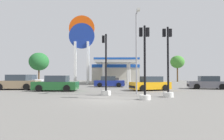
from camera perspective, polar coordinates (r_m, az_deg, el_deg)
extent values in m
plane|color=slate|center=(12.10, -0.91, -9.02)|extent=(90.00, 90.00, 0.00)
cube|color=beige|center=(37.97, 1.27, -1.18)|extent=(9.20, 5.10, 3.69)
cube|color=#194CB2|center=(35.42, 1.35, 1.27)|extent=(9.20, 0.12, 0.60)
cube|color=white|center=(31.85, 1.48, 2.48)|extent=(7.01, 6.71, 0.35)
cube|color=#194CB2|center=(31.87, 1.48, 3.06)|extent=(7.11, 6.81, 0.30)
cylinder|color=silver|center=(29.95, -2.46, -1.10)|extent=(0.32, 0.32, 3.65)
cylinder|color=silver|center=(30.05, 5.58, -1.09)|extent=(0.32, 0.32, 3.65)
cylinder|color=silver|center=(33.63, -2.17, -1.15)|extent=(0.32, 0.32, 3.65)
cylinder|color=silver|center=(33.72, 4.99, -1.15)|extent=(0.32, 0.32, 3.65)
cube|color=#4C4C51|center=(31.78, 1.49, -3.43)|extent=(0.90, 0.60, 1.10)
cube|color=white|center=(33.50, -11.06, 2.21)|extent=(0.40, 0.56, 7.55)
cube|color=white|center=(33.13, -7.22, 2.24)|extent=(0.40, 0.56, 7.55)
cylinder|color=navy|center=(33.96, -9.11, 10.34)|extent=(4.57, 0.22, 4.57)
cylinder|color=#EA4C0C|center=(34.29, -9.10, 12.58)|extent=(4.57, 0.22, 4.57)
cube|color=white|center=(34.16, -9.09, 11.45)|extent=(4.21, 0.08, 0.82)
cylinder|color=black|center=(22.59, -31.16, -4.46)|extent=(0.69, 0.25, 0.69)
cylinder|color=black|center=(24.21, -28.98, -4.29)|extent=(0.69, 0.25, 0.69)
cylinder|color=black|center=(21.34, -24.62, -4.73)|extent=(0.69, 0.25, 0.69)
cylinder|color=black|center=(23.05, -22.80, -4.51)|extent=(0.69, 0.25, 0.69)
cube|color=#8C7556|center=(22.75, -26.93, -3.94)|extent=(4.55, 2.01, 0.81)
cube|color=#2D3842|center=(22.66, -26.54, -2.16)|extent=(2.19, 1.73, 0.69)
cylinder|color=black|center=(18.19, 9.60, -5.54)|extent=(0.65, 0.38, 0.61)
cylinder|color=black|center=(19.68, 7.48, -5.25)|extent=(0.65, 0.38, 0.61)
cylinder|color=black|center=(19.41, 16.22, -5.25)|extent=(0.65, 0.38, 0.61)
cylinder|color=black|center=(20.81, 13.76, -5.02)|extent=(0.65, 0.38, 0.61)
cube|color=orange|center=(19.48, 11.82, -4.68)|extent=(4.32, 2.76, 0.72)
cube|color=#2D3842|center=(19.52, 12.18, -2.82)|extent=(2.26, 1.98, 0.61)
cube|color=black|center=(18.63, 6.48, -5.17)|extent=(0.57, 1.56, 0.23)
cylinder|color=black|center=(25.60, 2.26, -4.42)|extent=(0.61, 0.23, 0.60)
cylinder|color=black|center=(23.97, 2.28, -4.61)|extent=(0.61, 0.23, 0.60)
cylinder|color=black|center=(25.70, -3.25, -4.41)|extent=(0.61, 0.23, 0.60)
cylinder|color=black|center=(24.09, -3.60, -4.60)|extent=(0.61, 0.23, 0.60)
cube|color=navy|center=(24.80, -0.58, -4.06)|extent=(4.02, 1.78, 0.72)
cube|color=#2D3842|center=(24.79, -0.91, -2.62)|extent=(1.93, 1.53, 0.60)
cube|color=black|center=(24.79, 3.93, -4.29)|extent=(0.16, 1.58, 0.23)
cylinder|color=black|center=(28.56, -28.41, -3.85)|extent=(0.73, 0.40, 0.70)
cylinder|color=black|center=(29.97, -25.99, -3.76)|extent=(0.73, 0.40, 0.70)
cylinder|color=black|center=(26.73, -23.93, -4.07)|extent=(0.73, 0.40, 0.70)
cylinder|color=black|center=(28.23, -21.58, -3.96)|extent=(0.73, 0.40, 0.70)
cube|color=#B2B2BA|center=(28.34, -25.01, -3.45)|extent=(4.89, 2.96, 0.83)
cube|color=#2D3842|center=(28.22, -24.74, -2.01)|extent=(2.52, 2.17, 0.70)
cube|color=black|center=(29.80, -28.36, -3.54)|extent=(0.56, 1.79, 0.26)
cylinder|color=black|center=(22.60, 24.85, -4.63)|extent=(0.65, 0.35, 0.62)
cylinder|color=black|center=(24.23, 24.04, -4.42)|extent=(0.65, 0.35, 0.62)
cylinder|color=black|center=(23.25, 30.99, -4.46)|extent=(0.65, 0.35, 0.62)
cylinder|color=black|center=(24.84, 29.79, -4.28)|extent=(0.65, 0.35, 0.62)
cube|color=slate|center=(23.69, 27.43, -3.96)|extent=(4.36, 2.57, 0.74)
cube|color=#2D3842|center=(23.71, 27.76, -2.40)|extent=(2.23, 1.91, 0.62)
cube|color=black|center=(23.27, 22.64, -4.32)|extent=(0.47, 1.61, 0.23)
cylinder|color=black|center=(18.82, -21.37, -5.26)|extent=(0.65, 0.24, 0.65)
cylinder|color=black|center=(20.44, -19.48, -4.98)|extent=(0.65, 0.24, 0.65)
cylinder|color=black|center=(17.97, -13.56, -5.51)|extent=(0.65, 0.24, 0.65)
cylinder|color=black|center=(19.66, -12.24, -5.18)|extent=(0.65, 0.24, 0.65)
cube|color=#1E5928|center=(19.17, -16.70, -4.60)|extent=(4.29, 1.87, 0.77)
cube|color=#2D3842|center=(19.10, -16.25, -2.61)|extent=(2.06, 1.62, 0.65)
cube|color=black|center=(19.92, -22.44, -4.75)|extent=(0.16, 1.70, 0.24)
cylinder|color=silver|center=(14.59, -1.68, -7.06)|extent=(0.78, 0.78, 0.35)
cylinder|color=black|center=(14.56, -1.67, 2.41)|extent=(0.14, 0.14, 4.47)
cube|color=black|center=(14.97, -2.50, 9.44)|extent=(0.21, 0.20, 0.57)
sphere|color=red|center=(15.12, -2.48, 10.02)|extent=(0.15, 0.15, 0.15)
sphere|color=#D89E0C|center=(15.09, -2.48, 9.35)|extent=(0.15, 0.15, 0.15)
sphere|color=green|center=(15.05, -2.48, 8.68)|extent=(0.15, 0.15, 0.15)
cylinder|color=silver|center=(13.87, 17.13, -7.28)|extent=(0.71, 0.71, 0.35)
cylinder|color=black|center=(13.85, 17.05, 3.13)|extent=(0.14, 0.14, 4.68)
cube|color=black|center=(14.23, 15.93, 10.97)|extent=(0.21, 0.20, 0.57)
sphere|color=red|center=(14.39, 15.79, 11.56)|extent=(0.15, 0.15, 0.15)
sphere|color=#D89E0C|center=(14.35, 15.79, 10.86)|extent=(0.15, 0.15, 0.15)
sphere|color=green|center=(14.31, 15.80, 10.16)|extent=(0.15, 0.15, 0.15)
cube|color=black|center=(14.35, 17.65, 10.87)|extent=(0.21, 0.20, 0.57)
sphere|color=red|center=(14.51, 17.50, 11.47)|extent=(0.15, 0.15, 0.15)
sphere|color=#D89E0C|center=(14.47, 17.50, 10.77)|extent=(0.15, 0.15, 0.15)
sphere|color=green|center=(14.43, 17.51, 10.07)|extent=(0.15, 0.15, 0.15)
cylinder|color=silver|center=(12.09, 10.30, -8.27)|extent=(0.71, 0.71, 0.30)
cylinder|color=black|center=(12.05, 10.24, 3.02)|extent=(0.14, 0.14, 4.45)
cube|color=black|center=(12.45, 9.05, 11.44)|extent=(0.21, 0.20, 0.57)
sphere|color=red|center=(12.61, 8.96, 12.12)|extent=(0.15, 0.15, 0.15)
sphere|color=#D89E0C|center=(12.57, 8.97, 11.32)|extent=(0.15, 0.15, 0.15)
sphere|color=green|center=(12.53, 8.97, 10.52)|extent=(0.15, 0.15, 0.15)
cube|color=black|center=(12.53, 11.08, 11.37)|extent=(0.21, 0.20, 0.57)
sphere|color=red|center=(12.69, 10.97, 12.04)|extent=(0.15, 0.15, 0.15)
sphere|color=#D89E0C|center=(12.65, 10.98, 11.25)|extent=(0.15, 0.15, 0.15)
sphere|color=green|center=(12.61, 10.98, 10.45)|extent=(0.15, 0.15, 0.15)
cylinder|color=brown|center=(46.02, -21.40, -1.54)|extent=(0.34, 0.34, 3.05)
ellipsoid|color=#24662E|center=(46.13, -21.36, 2.43)|extent=(4.46, 4.46, 4.13)
cylinder|color=brown|center=(44.06, -0.93, -2.03)|extent=(0.25, 0.25, 2.47)
ellipsoid|color=#247E2D|center=(44.11, -0.92, 1.19)|extent=(3.31, 3.31, 2.90)
cylinder|color=brown|center=(46.74, 19.70, -1.28)|extent=(0.33, 0.33, 3.51)
ellipsoid|color=#408430|center=(46.84, 19.66, 2.37)|extent=(3.27, 3.27, 2.99)
cylinder|color=gray|center=(15.64, 7.72, 5.15)|extent=(0.12, 0.12, 6.79)
cylinder|color=gray|center=(15.80, 7.97, 17.36)|extent=(0.09, 1.20, 0.09)
cube|color=beige|center=(15.22, 8.29, 17.91)|extent=(0.24, 0.44, 0.16)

